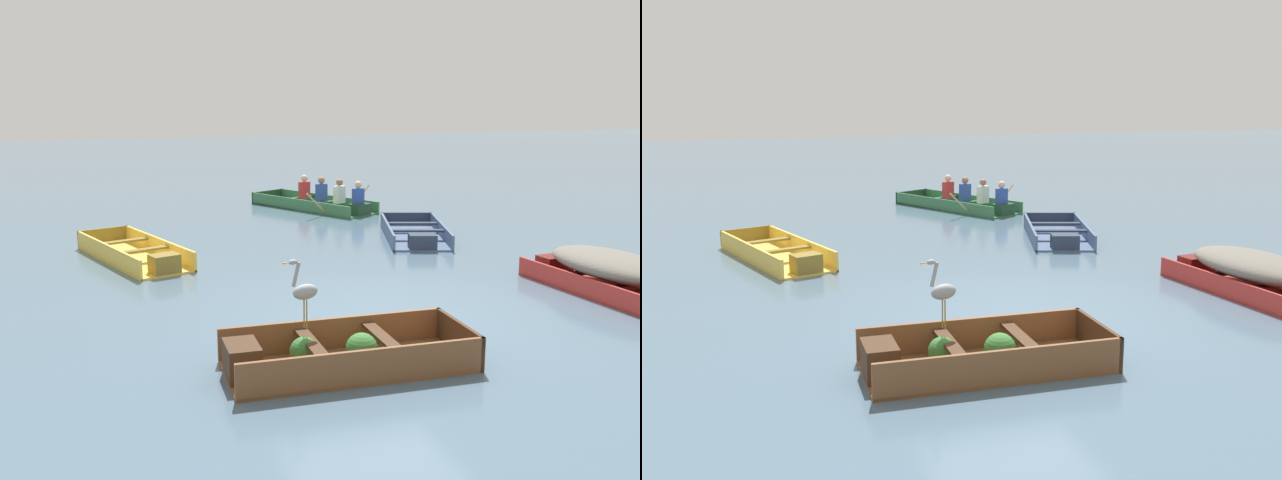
{
  "view_description": "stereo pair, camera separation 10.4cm",
  "coord_description": "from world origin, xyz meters",
  "views": [
    {
      "loc": [
        -3.72,
        -8.84,
        3.11
      ],
      "look_at": [
        0.27,
        3.65,
        0.35
      ],
      "focal_mm": 40.0,
      "sensor_mm": 36.0,
      "label": 1
    },
    {
      "loc": [
        -3.62,
        -8.87,
        3.11
      ],
      "look_at": [
        0.27,
        3.65,
        0.35
      ],
      "focal_mm": 40.0,
      "sensor_mm": 36.0,
      "label": 2
    }
  ],
  "objects": [
    {
      "name": "ground_plane",
      "position": [
        0.0,
        0.0,
        0.0
      ],
      "size": [
        80.0,
        80.0,
        0.0
      ],
      "primitive_type": "plane",
      "color": "slate"
    },
    {
      "name": "dinghy_wooden_brown_foreground",
      "position": [
        -1.22,
        -1.62,
        0.16
      ],
      "size": [
        2.84,
        1.23,
        0.42
      ],
      "color": "brown",
      "rests_on": "ground"
    },
    {
      "name": "skiff_slate_blue_near_moored",
      "position": [
        2.73,
        4.7,
        0.11
      ],
      "size": [
        1.98,
        2.99,
        0.32
      ],
      "color": "#475B7F",
      "rests_on": "ground"
    },
    {
      "name": "skiff_yellow_mid_moored",
      "position": [
        -3.06,
        4.46,
        0.12
      ],
      "size": [
        2.01,
        3.31,
        0.36
      ],
      "color": "#E5BC47",
      "rests_on": "ground"
    },
    {
      "name": "skiff_red_far_moored",
      "position": [
        3.91,
        0.05,
        0.37
      ],
      "size": [
        1.55,
        3.07,
        0.65
      ],
      "color": "#AD2D28",
      "rests_on": "ground"
    },
    {
      "name": "rowboat_green_with_crew",
      "position": [
        1.96,
        8.97,
        0.2
      ],
      "size": [
        2.89,
        3.77,
        0.89
      ],
      "color": "#387047",
      "rests_on": "ground"
    },
    {
      "name": "heron_on_dinghy",
      "position": [
        -1.52,
        -1.34,
        0.88
      ],
      "size": [
        0.46,
        0.21,
        0.84
      ],
      "color": "olive",
      "rests_on": "dinghy_wooden_brown_foreground"
    }
  ]
}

